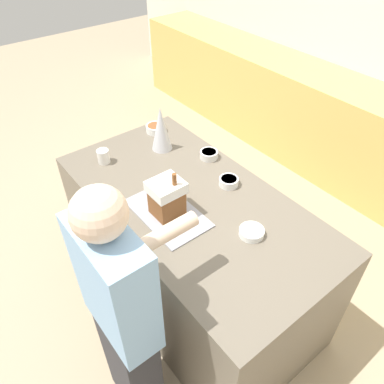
% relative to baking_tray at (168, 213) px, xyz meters
% --- Properties ---
extents(ground_plane, '(12.00, 12.00, 0.00)m').
position_rel_baking_tray_xyz_m(ground_plane, '(-0.01, 0.17, -0.89)').
color(ground_plane, tan).
extents(back_cabinet_block, '(6.00, 0.60, 0.91)m').
position_rel_baking_tray_xyz_m(back_cabinet_block, '(-0.01, 2.16, -0.44)').
color(back_cabinet_block, '#DBBC60').
rests_on(back_cabinet_block, ground_plane).
extents(kitchen_island, '(1.73, 0.90, 0.89)m').
position_rel_baking_tray_xyz_m(kitchen_island, '(-0.01, 0.17, -0.45)').
color(kitchen_island, '#6B6051').
rests_on(kitchen_island, ground_plane).
extents(baking_tray, '(0.47, 0.28, 0.01)m').
position_rel_baking_tray_xyz_m(baking_tray, '(0.00, 0.00, 0.00)').
color(baking_tray, '#9E9EA8').
rests_on(baking_tray, kitchen_island).
extents(gingerbread_house, '(0.16, 0.17, 0.28)m').
position_rel_baking_tray_xyz_m(gingerbread_house, '(0.00, 0.00, 0.11)').
color(gingerbread_house, brown).
rests_on(gingerbread_house, baking_tray).
extents(decorative_tree, '(0.14, 0.14, 0.30)m').
position_rel_baking_tray_xyz_m(decorative_tree, '(-0.54, 0.34, 0.15)').
color(decorative_tree, silver).
rests_on(decorative_tree, kitchen_island).
extents(candy_bowl_front_corner, '(0.12, 0.12, 0.05)m').
position_rel_baking_tray_xyz_m(candy_bowl_front_corner, '(-0.26, 0.52, 0.02)').
color(candy_bowl_front_corner, silver).
rests_on(candy_bowl_front_corner, kitchen_island).
extents(candy_bowl_center_rear, '(0.12, 0.12, 0.05)m').
position_rel_baking_tray_xyz_m(candy_bowl_center_rear, '(0.02, 0.43, 0.02)').
color(candy_bowl_center_rear, white).
rests_on(candy_bowl_center_rear, kitchen_island).
extents(candy_bowl_near_tray_right, '(0.13, 0.13, 0.04)m').
position_rel_baking_tray_xyz_m(candy_bowl_near_tray_right, '(0.40, 0.25, 0.02)').
color(candy_bowl_near_tray_right, white).
rests_on(candy_bowl_near_tray_right, kitchen_island).
extents(candy_bowl_far_left, '(0.13, 0.13, 0.05)m').
position_rel_baking_tray_xyz_m(candy_bowl_far_left, '(-0.75, 0.43, 0.02)').
color(candy_bowl_far_left, white).
rests_on(candy_bowl_far_left, kitchen_island).
extents(mug, '(0.08, 0.08, 0.09)m').
position_rel_baking_tray_xyz_m(mug, '(-0.64, -0.04, 0.04)').
color(mug, white).
rests_on(mug, kitchen_island).
extents(person, '(0.41, 0.51, 1.55)m').
position_rel_baking_tray_xyz_m(person, '(0.35, -0.50, -0.09)').
color(person, '#333338').
rests_on(person, ground_plane).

